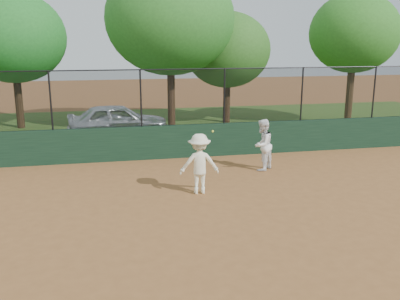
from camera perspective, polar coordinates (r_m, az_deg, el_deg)
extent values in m
plane|color=#915A2E|center=(10.52, -1.82, -9.41)|extent=(80.00, 80.00, 0.00)
cube|color=#173420|center=(16.01, -5.62, 0.97)|extent=(26.00, 0.20, 1.20)
cube|color=#2D4C17|center=(21.98, -7.34, 2.87)|extent=(36.00, 12.00, 0.01)
imported|color=silver|center=(19.86, -10.45, 3.74)|extent=(4.43, 1.97, 1.48)
imported|color=white|center=(14.63, 7.97, 0.65)|extent=(1.04, 1.03, 1.69)
imported|color=white|center=(12.29, -0.08, -1.78)|extent=(1.14, 0.73, 1.69)
sphere|color=#E7F135|center=(11.90, 1.64, 2.41)|extent=(0.06, 0.06, 0.06)
cube|color=black|center=(15.73, -5.75, 6.66)|extent=(26.00, 0.02, 2.00)
cylinder|color=black|center=(15.64, -5.84, 10.22)|extent=(26.00, 0.04, 0.04)
cylinder|color=black|center=(15.75, -18.58, 6.01)|extent=(0.06, 0.06, 2.00)
cylinder|color=black|center=(15.69, -7.58, 6.58)|extent=(0.06, 0.06, 2.00)
cylinder|color=black|center=(16.19, 3.14, 6.91)|extent=(0.06, 0.06, 2.00)
cylinder|color=black|center=(17.21, 12.91, 7.00)|extent=(0.06, 0.06, 2.00)
cylinder|color=black|center=(18.66, 21.37, 6.91)|extent=(0.06, 0.06, 2.00)
cylinder|color=#3C2714|center=(23.28, -22.15, 5.56)|extent=(0.36, 0.36, 2.40)
ellipsoid|color=#1D6621|center=(23.10, -22.86, 13.15)|extent=(4.90, 4.45, 4.23)
cylinder|color=#412917|center=(21.25, -3.69, 6.43)|extent=(0.36, 0.36, 2.82)
ellipsoid|color=#286821|center=(21.10, -3.85, 16.41)|extent=(5.89, 5.36, 5.09)
cylinder|color=#3C2514|center=(23.17, 3.42, 6.02)|extent=(0.36, 0.36, 2.00)
ellipsoid|color=#2B5A1D|center=(22.96, 3.52, 12.68)|extent=(4.37, 3.97, 3.77)
cylinder|color=#4A321A|center=(23.75, 18.57, 6.47)|extent=(0.36, 0.36, 2.78)
ellipsoid|color=#28661D|center=(23.59, 19.17, 13.97)|extent=(4.45, 4.04, 3.84)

